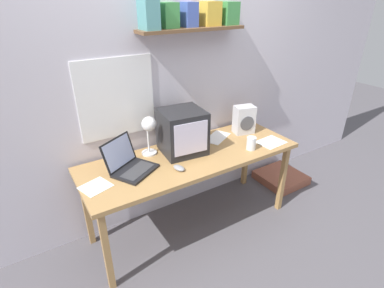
{
  "coord_description": "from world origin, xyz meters",
  "views": [
    {
      "loc": [
        -1.14,
        -1.83,
        1.92
      ],
      "look_at": [
        0.0,
        0.0,
        0.83
      ],
      "focal_mm": 28.0,
      "sensor_mm": 36.0,
      "label": 1
    }
  ],
  "objects_px": {
    "desk_lamp": "(149,128)",
    "loose_paper_near_monitor": "(96,187)",
    "computer_mouse": "(179,168)",
    "crt_monitor": "(182,132)",
    "corner_desk": "(192,161)",
    "juice_glass": "(251,144)",
    "laptop": "(128,163)",
    "loose_paper_near_laptop": "(217,137)",
    "floor_cushion": "(281,177)",
    "open_notebook": "(271,142)",
    "space_heater": "(244,120)"
  },
  "relations": [
    {
      "from": "crt_monitor",
      "to": "loose_paper_near_laptop",
      "type": "bearing_deg",
      "value": 14.33
    },
    {
      "from": "juice_glass",
      "to": "loose_paper_near_monitor",
      "type": "relative_size",
      "value": 0.48
    },
    {
      "from": "corner_desk",
      "to": "computer_mouse",
      "type": "xyz_separation_m",
      "value": [
        -0.21,
        -0.15,
        0.08
      ]
    },
    {
      "from": "corner_desk",
      "to": "computer_mouse",
      "type": "distance_m",
      "value": 0.26
    },
    {
      "from": "space_heater",
      "to": "floor_cushion",
      "type": "xyz_separation_m",
      "value": [
        0.59,
        -0.05,
        -0.82
      ]
    },
    {
      "from": "loose_paper_near_laptop",
      "to": "computer_mouse",
      "type": "bearing_deg",
      "value": -152.32
    },
    {
      "from": "crt_monitor",
      "to": "loose_paper_near_monitor",
      "type": "bearing_deg",
      "value": -164.15
    },
    {
      "from": "space_heater",
      "to": "loose_paper_near_laptop",
      "type": "relative_size",
      "value": 0.82
    },
    {
      "from": "loose_paper_near_monitor",
      "to": "loose_paper_near_laptop",
      "type": "xyz_separation_m",
      "value": [
        1.17,
        0.19,
        -0.0
      ]
    },
    {
      "from": "desk_lamp",
      "to": "computer_mouse",
      "type": "relative_size",
      "value": 3.04
    },
    {
      "from": "crt_monitor",
      "to": "juice_glass",
      "type": "distance_m",
      "value": 0.59
    },
    {
      "from": "computer_mouse",
      "to": "desk_lamp",
      "type": "bearing_deg",
      "value": 107.63
    },
    {
      "from": "computer_mouse",
      "to": "loose_paper_near_laptop",
      "type": "bearing_deg",
      "value": 27.68
    },
    {
      "from": "corner_desk",
      "to": "juice_glass",
      "type": "relative_size",
      "value": 16.44
    },
    {
      "from": "juice_glass",
      "to": "floor_cushion",
      "type": "bearing_deg",
      "value": 18.06
    },
    {
      "from": "corner_desk",
      "to": "juice_glass",
      "type": "distance_m",
      "value": 0.52
    },
    {
      "from": "crt_monitor",
      "to": "laptop",
      "type": "height_order",
      "value": "crt_monitor"
    },
    {
      "from": "corner_desk",
      "to": "juice_glass",
      "type": "xyz_separation_m",
      "value": [
        0.48,
        -0.18,
        0.11
      ]
    },
    {
      "from": "corner_desk",
      "to": "laptop",
      "type": "xyz_separation_m",
      "value": [
        -0.53,
        0.05,
        0.12
      ]
    },
    {
      "from": "corner_desk",
      "to": "laptop",
      "type": "relative_size",
      "value": 4.41
    },
    {
      "from": "desk_lamp",
      "to": "floor_cushion",
      "type": "bearing_deg",
      "value": 8.55
    },
    {
      "from": "space_heater",
      "to": "loose_paper_near_monitor",
      "type": "bearing_deg",
      "value": -160.45
    },
    {
      "from": "corner_desk",
      "to": "floor_cushion",
      "type": "height_order",
      "value": "corner_desk"
    },
    {
      "from": "laptop",
      "to": "space_heater",
      "type": "relative_size",
      "value": 1.57
    },
    {
      "from": "computer_mouse",
      "to": "floor_cushion",
      "type": "relative_size",
      "value": 0.25
    },
    {
      "from": "juice_glass",
      "to": "computer_mouse",
      "type": "distance_m",
      "value": 0.69
    },
    {
      "from": "juice_glass",
      "to": "floor_cushion",
      "type": "xyz_separation_m",
      "value": [
        0.76,
        0.25,
        -0.74
      ]
    },
    {
      "from": "laptop",
      "to": "space_heater",
      "type": "distance_m",
      "value": 1.18
    },
    {
      "from": "juice_glass",
      "to": "loose_paper_near_laptop",
      "type": "relative_size",
      "value": 0.35
    },
    {
      "from": "loose_paper_near_monitor",
      "to": "loose_paper_near_laptop",
      "type": "relative_size",
      "value": 0.72
    },
    {
      "from": "floor_cushion",
      "to": "open_notebook",
      "type": "bearing_deg",
      "value": -154.6
    },
    {
      "from": "corner_desk",
      "to": "open_notebook",
      "type": "bearing_deg",
      "value": -13.81
    },
    {
      "from": "crt_monitor",
      "to": "open_notebook",
      "type": "bearing_deg",
      "value": -14.11
    },
    {
      "from": "space_heater",
      "to": "loose_paper_near_laptop",
      "type": "distance_m",
      "value": 0.31
    },
    {
      "from": "laptop",
      "to": "space_heater",
      "type": "xyz_separation_m",
      "value": [
        1.17,
        0.07,
        0.07
      ]
    },
    {
      "from": "crt_monitor",
      "to": "loose_paper_near_monitor",
      "type": "height_order",
      "value": "crt_monitor"
    },
    {
      "from": "crt_monitor",
      "to": "space_heater",
      "type": "height_order",
      "value": "crt_monitor"
    },
    {
      "from": "corner_desk",
      "to": "computer_mouse",
      "type": "height_order",
      "value": "computer_mouse"
    },
    {
      "from": "computer_mouse",
      "to": "loose_paper_near_laptop",
      "type": "xyz_separation_m",
      "value": [
        0.58,
        0.3,
        -0.01
      ]
    },
    {
      "from": "open_notebook",
      "to": "floor_cushion",
      "type": "bearing_deg",
      "value": 25.4
    },
    {
      "from": "corner_desk",
      "to": "floor_cushion",
      "type": "xyz_separation_m",
      "value": [
        1.24,
        0.07,
        -0.63
      ]
    },
    {
      "from": "corner_desk",
      "to": "loose_paper_near_laptop",
      "type": "distance_m",
      "value": 0.41
    },
    {
      "from": "desk_lamp",
      "to": "juice_glass",
      "type": "height_order",
      "value": "desk_lamp"
    },
    {
      "from": "computer_mouse",
      "to": "crt_monitor",
      "type": "bearing_deg",
      "value": 54.39
    },
    {
      "from": "space_heater",
      "to": "loose_paper_near_monitor",
      "type": "xyz_separation_m",
      "value": [
        -1.45,
        -0.16,
        -0.13
      ]
    },
    {
      "from": "laptop",
      "to": "crt_monitor",
      "type": "bearing_deg",
      "value": -24.78
    },
    {
      "from": "desk_lamp",
      "to": "loose_paper_near_monitor",
      "type": "height_order",
      "value": "desk_lamp"
    },
    {
      "from": "corner_desk",
      "to": "desk_lamp",
      "type": "xyz_separation_m",
      "value": [
        -0.3,
        0.15,
        0.31
      ]
    },
    {
      "from": "desk_lamp",
      "to": "laptop",
      "type": "bearing_deg",
      "value": -144.86
    },
    {
      "from": "corner_desk",
      "to": "desk_lamp",
      "type": "bearing_deg",
      "value": 153.36
    }
  ]
}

